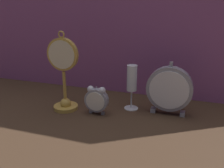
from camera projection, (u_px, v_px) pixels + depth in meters
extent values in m
plane|color=#422D1E|center=(106.00, 118.00, 1.02)|extent=(4.00, 4.00, 0.00)
cube|color=#8E4C7F|center=(129.00, 15.00, 1.19)|extent=(1.66, 0.01, 0.79)
cylinder|color=gold|center=(66.00, 107.00, 1.11)|extent=(0.11, 0.11, 0.02)
sphere|color=gold|center=(66.00, 103.00, 1.10)|extent=(0.05, 0.05, 0.05)
cylinder|color=gold|center=(65.00, 89.00, 1.08)|extent=(0.01, 0.01, 0.16)
cylinder|color=gold|center=(63.00, 54.00, 1.04)|extent=(0.14, 0.02, 0.14)
cylinder|color=beige|center=(61.00, 55.00, 1.03)|extent=(0.12, 0.00, 0.12)
torus|color=gold|center=(61.00, 34.00, 1.01)|extent=(0.03, 0.01, 0.03)
cube|color=gray|center=(91.00, 111.00, 1.07)|extent=(0.01, 0.01, 0.01)
cube|color=gray|center=(103.00, 113.00, 1.05)|extent=(0.01, 0.01, 0.01)
cylinder|color=gray|center=(97.00, 100.00, 1.04)|extent=(0.10, 0.03, 0.10)
cylinder|color=silver|center=(95.00, 102.00, 1.03)|extent=(0.08, 0.00, 0.08)
sphere|color=silver|center=(91.00, 89.00, 1.04)|extent=(0.03, 0.03, 0.03)
sphere|color=silver|center=(102.00, 90.00, 1.02)|extent=(0.03, 0.03, 0.03)
cylinder|color=silver|center=(96.00, 88.00, 1.03)|extent=(0.00, 0.00, 0.02)
cube|color=gray|center=(153.00, 110.00, 1.08)|extent=(0.02, 0.03, 0.02)
cube|color=gray|center=(182.00, 114.00, 1.04)|extent=(0.02, 0.03, 0.02)
cylinder|color=gray|center=(169.00, 89.00, 1.03)|extent=(0.19, 0.04, 0.19)
cylinder|color=silver|center=(169.00, 90.00, 1.01)|extent=(0.16, 0.00, 0.16)
cylinder|color=gray|center=(171.00, 64.00, 0.99)|extent=(0.01, 0.01, 0.02)
cylinder|color=silver|center=(131.00, 108.00, 1.11)|extent=(0.06, 0.06, 0.01)
cylinder|color=silver|center=(131.00, 99.00, 1.10)|extent=(0.01, 0.01, 0.08)
cylinder|color=white|center=(132.00, 78.00, 1.07)|extent=(0.04, 0.04, 0.11)
cylinder|color=beige|center=(132.00, 82.00, 1.08)|extent=(0.04, 0.04, 0.07)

